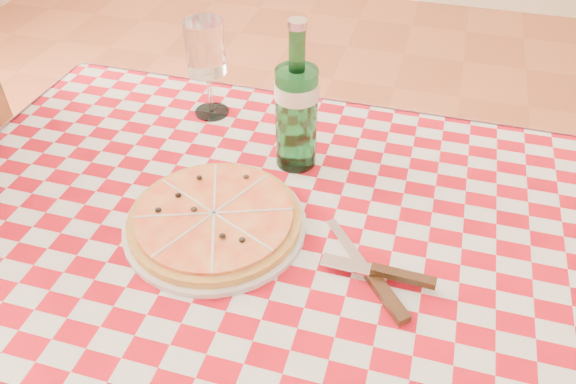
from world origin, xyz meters
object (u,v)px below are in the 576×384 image
Objects in this scene: pizza_plate at (215,218)px; wine_glass at (208,70)px; dining_table at (290,288)px; water_bottle at (297,97)px.

wine_glass reaches higher than pizza_plate.
dining_table is 0.17m from pizza_plate.
pizza_plate is 0.25m from water_bottle.
pizza_plate reaches higher than dining_table.
dining_table is 4.04× the size of pizza_plate.
water_bottle reaches higher than pizza_plate.
pizza_plate is (-0.13, 0.01, 0.12)m from dining_table.
wine_glass is at bearing 128.64° from dining_table.
dining_table is at bearing -4.61° from pizza_plate.
water_bottle is at bearing -27.99° from wine_glass.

